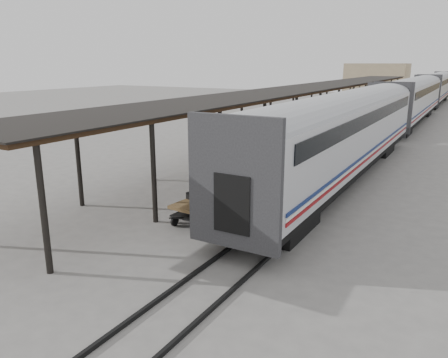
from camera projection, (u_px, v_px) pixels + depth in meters
ground at (211, 213)px, 18.25m from camera, size 160.00×160.00×0.00m
train at (412, 97)px, 44.29m from camera, size 3.45×76.01×4.01m
canopy at (319, 87)px, 38.94m from camera, size 4.90×64.30×4.15m
rails at (410, 123)px, 45.13m from camera, size 1.54×150.00×0.12m
building_left at (377, 78)px, 90.92m from camera, size 12.00×8.00×6.00m
baggage_cart at (200, 206)px, 17.11m from camera, size 1.45×2.50×0.86m
suitcase_stack at (203, 194)px, 17.36m from camera, size 1.25×1.18×0.43m
luggage_tug at (325, 129)px, 36.78m from camera, size 1.47×1.94×1.52m
porter at (196, 184)px, 16.17m from camera, size 0.45×0.65×1.72m
pedestrian at (281, 146)px, 28.13m from camera, size 1.13×0.62×1.82m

